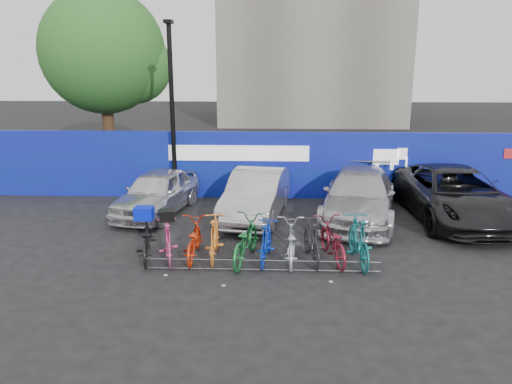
# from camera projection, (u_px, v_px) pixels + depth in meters

# --- Properties ---
(ground) EXTENTS (100.00, 100.00, 0.00)m
(ground) POSITION_uv_depth(u_px,v_px,m) (261.00, 262.00, 12.36)
(ground) COLOR black
(ground) RESTS_ON ground
(hoarding) EXTENTS (22.00, 0.18, 2.40)m
(hoarding) POSITION_uv_depth(u_px,v_px,m) (267.00, 165.00, 17.85)
(hoarding) COLOR navy
(hoarding) RESTS_ON ground
(tree) EXTENTS (5.40, 5.20, 7.80)m
(tree) POSITION_uv_depth(u_px,v_px,m) (109.00, 55.00, 21.05)
(tree) COLOR #382314
(tree) RESTS_ON ground
(lamppost) EXTENTS (0.25, 0.50, 6.11)m
(lamppost) POSITION_uv_depth(u_px,v_px,m) (172.00, 108.00, 16.87)
(lamppost) COLOR black
(lamppost) RESTS_ON ground
(bike_rack) EXTENTS (5.60, 0.03, 0.30)m
(bike_rack) POSITION_uv_depth(u_px,v_px,m) (261.00, 265.00, 11.74)
(bike_rack) COLOR #595B60
(bike_rack) RESTS_ON ground
(car_0) EXTENTS (2.50, 4.42, 1.42)m
(car_0) POSITION_uv_depth(u_px,v_px,m) (157.00, 192.00, 16.11)
(car_0) COLOR silver
(car_0) RESTS_ON ground
(car_1) EXTENTS (2.24, 4.69, 1.48)m
(car_1) POSITION_uv_depth(u_px,v_px,m) (256.00, 195.00, 15.67)
(car_1) COLOR #A2A1A6
(car_1) RESTS_ON ground
(car_2) EXTENTS (3.19, 5.57, 1.52)m
(car_2) POSITION_uv_depth(u_px,v_px,m) (359.00, 196.00, 15.52)
(car_2) COLOR #AEAEB4
(car_2) RESTS_ON ground
(car_3) EXTENTS (2.91, 5.89, 1.61)m
(car_3) POSITION_uv_depth(u_px,v_px,m) (454.00, 194.00, 15.50)
(car_3) COLOR black
(car_3) RESTS_ON ground
(bike_0) EXTENTS (1.06, 2.04, 1.02)m
(bike_0) POSITION_uv_depth(u_px,v_px,m) (146.00, 239.00, 12.46)
(bike_0) COLOR black
(bike_0) RESTS_ON ground
(bike_1) EXTENTS (0.92, 1.80, 1.04)m
(bike_1) POSITION_uv_depth(u_px,v_px,m) (168.00, 241.00, 12.32)
(bike_1) COLOR #EF4A93
(bike_1) RESTS_ON ground
(bike_2) EXTENTS (0.69, 1.89, 0.99)m
(bike_2) POSITION_uv_depth(u_px,v_px,m) (193.00, 239.00, 12.47)
(bike_2) COLOR red
(bike_2) RESTS_ON ground
(bike_3) EXTENTS (0.57, 1.85, 1.10)m
(bike_3) POSITION_uv_depth(u_px,v_px,m) (214.00, 238.00, 12.42)
(bike_3) COLOR orange
(bike_3) RESTS_ON ground
(bike_4) EXTENTS (1.13, 2.21, 1.11)m
(bike_4) POSITION_uv_depth(u_px,v_px,m) (245.00, 240.00, 12.27)
(bike_4) COLOR #17662B
(bike_4) RESTS_ON ground
(bike_5) EXTENTS (0.69, 1.77, 1.03)m
(bike_5) POSITION_uv_depth(u_px,v_px,m) (266.00, 242.00, 12.24)
(bike_5) COLOR #0A2EB5
(bike_5) RESTS_ON ground
(bike_6) EXTENTS (0.71, 1.93, 1.00)m
(bike_6) POSITION_uv_depth(u_px,v_px,m) (290.00, 242.00, 12.27)
(bike_6) COLOR #B8BBC0
(bike_6) RESTS_ON ground
(bike_7) EXTENTS (0.74, 1.84, 1.07)m
(bike_7) POSITION_uv_depth(u_px,v_px,m) (312.00, 241.00, 12.24)
(bike_7) COLOR #262528
(bike_7) RESTS_ON ground
(bike_8) EXTENTS (1.05, 2.07, 1.04)m
(bike_8) POSITION_uv_depth(u_px,v_px,m) (332.00, 241.00, 12.31)
(bike_8) COLOR maroon
(bike_8) RESTS_ON ground
(bike_9) EXTENTS (0.73, 2.04, 1.20)m
(bike_9) POSITION_uv_depth(u_px,v_px,m) (359.00, 240.00, 12.10)
(bike_9) COLOR #136D70
(bike_9) RESTS_ON ground
(cargo_crate) EXTENTS (0.46, 0.35, 0.32)m
(cargo_crate) POSITION_uv_depth(u_px,v_px,m) (144.00, 213.00, 12.29)
(cargo_crate) COLOR #0416C6
(cargo_crate) RESTS_ON bike_0
(cargo_topcase) EXTENTS (0.44, 0.42, 0.26)m
(cargo_topcase) POSITION_uv_depth(u_px,v_px,m) (167.00, 215.00, 12.15)
(cargo_topcase) COLOR black
(cargo_topcase) RESTS_ON bike_1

